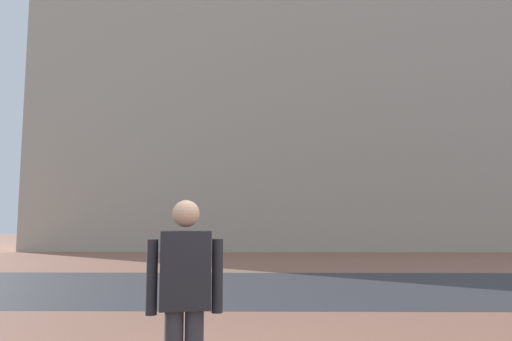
# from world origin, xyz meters

# --- Properties ---
(ground_plane) EXTENTS (120.00, 120.00, 0.00)m
(ground_plane) POSITION_xyz_m (0.00, 10.00, 0.00)
(ground_plane) COLOR #93604C
(street_asphalt_strip) EXTENTS (120.00, 6.72, 0.00)m
(street_asphalt_strip) POSITION_xyz_m (0.00, 8.13, 0.00)
(street_asphalt_strip) COLOR #38383D
(street_asphalt_strip) RESTS_ON ground_plane
(landmark_building) EXTENTS (30.00, 15.92, 33.52)m
(landmark_building) POSITION_xyz_m (1.07, 30.19, 10.00)
(landmark_building) COLOR #B2A893
(landmark_building) RESTS_ON ground_plane
(person_skater) EXTENTS (0.60, 0.35, 1.73)m
(person_skater) POSITION_xyz_m (-0.62, -0.00, 0.96)
(person_skater) COLOR #333338
(person_skater) RESTS_ON ground_plane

